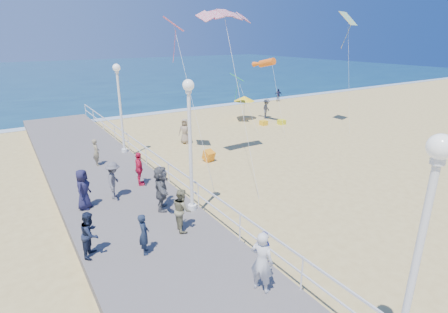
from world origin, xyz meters
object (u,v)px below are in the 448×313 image
toddler_held (263,246)px  spectator_2 (114,181)px  beach_walker_c (185,131)px  spectator_1 (182,210)px  spectator_4 (83,189)px  lamp_post_far (120,100)px  spectator_6 (96,152)px  woman_holding_toddler (262,262)px  beach_chair_right (264,123)px  lamp_post_mid (190,133)px  lamp_post_near (420,244)px  beach_umbrella (244,99)px  spectator_0 (144,234)px  spectator_3 (139,169)px  beach_walker_a (266,109)px  spectator_5 (161,188)px  beach_walker_b (278,95)px  beach_chair_left (282,122)px  box_kite (209,157)px  spectator_7 (90,234)px

toddler_held → spectator_2: toddler_held is taller
toddler_held → beach_walker_c: bearing=-43.4°
spectator_1 → spectator_4: (-2.67, 3.71, 0.05)m
spectator_4 → spectator_2: bearing=-42.9°
lamp_post_far → spectator_6: bearing=-143.1°
woman_holding_toddler → spectator_6: size_ratio=1.23×
toddler_held → beach_chair_right: 20.93m
lamp_post_mid → woman_holding_toddler: 5.90m
lamp_post_near → beach_umbrella: lamp_post_near is taller
spectator_0 → beach_chair_right: (15.41, 12.90, -0.91)m
spectator_3 → beach_chair_right: spectator_3 is taller
beach_walker_a → toddler_held: bearing=-161.1°
spectator_4 → beach_walker_a: spectator_4 is taller
spectator_3 → beach_chair_right: 15.51m
lamp_post_mid → spectator_5: (-1.05, 0.68, -2.31)m
beach_walker_b → beach_chair_left: size_ratio=2.64×
spectator_2 → beach_walker_c: (6.97, 7.03, -0.35)m
beach_chair_left → toddler_held: bearing=-133.1°
toddler_held → spectator_5: 5.95m
beach_walker_b → box_kite: 21.91m
woman_holding_toddler → beach_walker_c: bearing=-43.7°
spectator_5 → spectator_4: bearing=78.9°
spectator_6 → beach_chair_right: 15.08m
spectator_0 → beach_walker_c: bearing=-17.0°
beach_walker_c → lamp_post_far: bearing=-130.8°
lamp_post_near → spectator_4: size_ratio=3.10×
spectator_7 → beach_umbrella: (16.74, 14.71, 0.73)m
beach_umbrella → beach_chair_left: (1.64, -3.26, -1.71)m
spectator_2 → spectator_3: 1.64m
beach_walker_b → beach_chair_left: 11.35m
spectator_6 → box_kite: (6.08, -1.87, -0.85)m
spectator_1 → spectator_4: 4.57m
beach_walker_c → beach_walker_a: bearing=56.6°
spectator_4 → beach_umbrella: beach_umbrella is taller
beach_walker_b → beach_umbrella: 10.49m
beach_chair_right → spectator_6: bearing=-166.6°
spectator_3 → spectator_5: size_ratio=0.87×
beach_walker_b → spectator_0: bearing=77.7°
spectator_2 → spectator_3: bearing=-34.2°
toddler_held → beach_walker_b: (21.85, 24.36, -0.98)m
spectator_2 → spectator_6: 4.74m
spectator_5 → beach_walker_a: (15.55, 12.26, -0.45)m
beach_walker_a → beach_chair_right: 2.78m
spectator_1 → beach_walker_a: spectator_1 is taller
woman_holding_toddler → beach_chair_right: 21.12m
toddler_held → spectator_2: size_ratio=0.54×
spectator_3 → beach_chair_right: bearing=-46.7°
box_kite → woman_holding_toddler: bearing=-121.7°
woman_holding_toddler → beach_chair_right: size_ratio=3.37×
spectator_6 → beach_umbrella: beach_umbrella is taller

